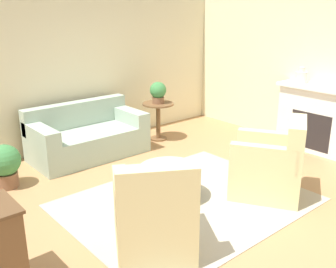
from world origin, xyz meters
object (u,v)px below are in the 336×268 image
object	(u,v)px
armchair_left	(154,217)
potted_plant_on_side_table	(158,92)
side_table	(158,115)
vase_mantel_near	(301,77)
couch	(87,137)
ottoman_table	(169,179)
armchair_right	(271,167)
potted_plant_floor	(5,164)

from	to	relation	value
armchair_left	potted_plant_on_side_table	world-z (taller)	potted_plant_on_side_table
side_table	vase_mantel_near	distance (m)	2.58
couch	armchair_left	distance (m)	2.97
side_table	potted_plant_on_side_table	xyz separation A→B (m)	(-0.00, -0.00, 0.43)
ottoman_table	side_table	xyz separation A→B (m)	(1.40, 1.94, 0.20)
couch	armchair_right	size ratio (longest dim) A/B	1.64
armchair_left	potted_plant_floor	distance (m)	2.56
armchair_right	vase_mantel_near	world-z (taller)	vase_mantel_near
couch	armchair_left	bearing A→B (deg)	-106.88
potted_plant_on_side_table	side_table	bearing A→B (deg)	63.43
couch	armchair_right	bearing A→B (deg)	-69.10
vase_mantel_near	armchair_left	bearing A→B (deg)	-167.52
armchair_left	potted_plant_on_side_table	xyz separation A→B (m)	(2.28, 2.71, 0.51)
side_table	potted_plant_floor	world-z (taller)	side_table
ottoman_table	vase_mantel_near	bearing A→B (deg)	1.65
armchair_left	side_table	bearing A→B (deg)	50.00
couch	potted_plant_on_side_table	world-z (taller)	potted_plant_on_side_table
armchair_right	potted_plant_on_side_table	distance (m)	2.78
side_table	vase_mantel_near	size ratio (longest dim) A/B	2.54
armchair_left	potted_plant_on_side_table	distance (m)	3.58
ottoman_table	vase_mantel_near	xyz separation A→B (m)	(3.03, 0.09, 0.95)
armchair_right	ottoman_table	size ratio (longest dim) A/B	1.42
vase_mantel_near	potted_plant_on_side_table	size ratio (longest dim) A/B	0.70
armchair_left	potted_plant_floor	size ratio (longest dim) A/B	1.84
potted_plant_floor	armchair_left	bearing A→B (deg)	-76.64
vase_mantel_near	potted_plant_on_side_table	world-z (taller)	vase_mantel_near
couch	side_table	bearing A→B (deg)	-5.16
ottoman_table	vase_mantel_near	size ratio (longest dim) A/B	2.89
armchair_right	potted_plant_on_side_table	size ratio (longest dim) A/B	2.88
armchair_left	vase_mantel_near	distance (m)	4.09
ottoman_table	potted_plant_on_side_table	bearing A→B (deg)	54.10
ottoman_table	armchair_right	bearing A→B (deg)	-35.97
vase_mantel_near	ottoman_table	bearing A→B (deg)	-178.35
potted_plant_floor	armchair_right	bearing A→B (deg)	-44.46
armchair_left	potted_plant_floor	world-z (taller)	armchair_left
armchair_left	ottoman_table	xyz separation A→B (m)	(0.88, 0.78, -0.12)
potted_plant_on_side_table	couch	bearing A→B (deg)	174.84
armchair_left	armchair_right	distance (m)	1.95
armchair_right	potted_plant_floor	bearing A→B (deg)	135.54
armchair_right	potted_plant_floor	xyz separation A→B (m)	(-2.54, 2.49, -0.06)
potted_plant_on_side_table	potted_plant_floor	world-z (taller)	potted_plant_on_side_table
side_table	potted_plant_on_side_table	distance (m)	0.43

